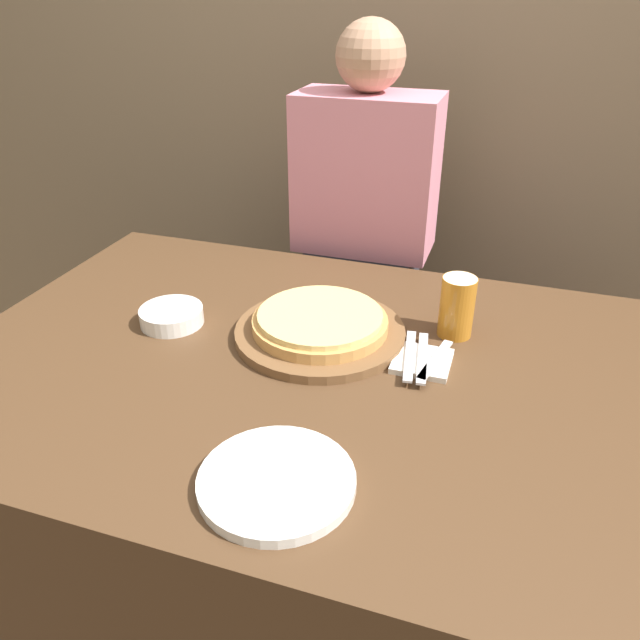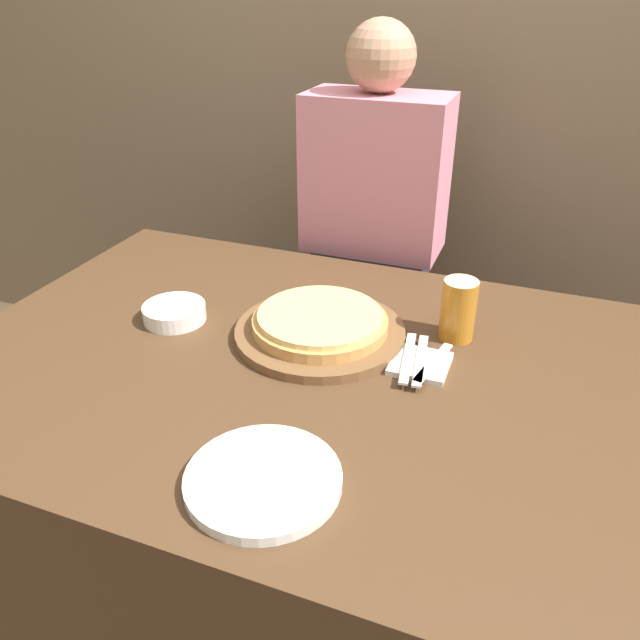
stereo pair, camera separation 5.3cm
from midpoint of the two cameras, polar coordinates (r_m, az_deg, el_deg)
name	(u,v)px [view 1 (the left image)]	position (r m, az deg, el deg)	size (l,w,h in m)	color
ground_plane	(336,619)	(1.76, 0.51, -25.66)	(12.00, 12.00, 0.00)	#473828
back_wall	(448,24)	(2.06, 10.81, 25.02)	(6.00, 0.05, 2.60)	#847056
dining_table	(338,510)	(1.46, 0.58, -17.00)	(1.57, 0.99, 0.77)	#4C331E
pizza_on_board	(320,327)	(1.30, -1.16, -0.62)	(0.36, 0.36, 0.06)	brown
beer_glass	(457,304)	(1.31, 11.32, 1.40)	(0.07, 0.07, 0.13)	#B7701E
dinner_plate	(279,482)	(0.96, -5.36, -14.55)	(0.24, 0.24, 0.02)	silver
side_bowl	(172,316)	(1.39, -14.47, 0.35)	(0.14, 0.14, 0.04)	silver
napkin_stack	(422,361)	(1.23, 8.10, -3.77)	(0.11, 0.11, 0.01)	white
fork	(410,355)	(1.23, 6.99, -3.25)	(0.04, 0.18, 0.00)	silver
dinner_knife	(422,358)	(1.23, 8.13, -3.44)	(0.04, 0.18, 0.00)	silver
spoon	(435,360)	(1.22, 9.28, -3.63)	(0.05, 0.16, 0.00)	silver
diner_person	(363,275)	(1.84, 3.09, 4.13)	(0.38, 0.20, 1.34)	#33333D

